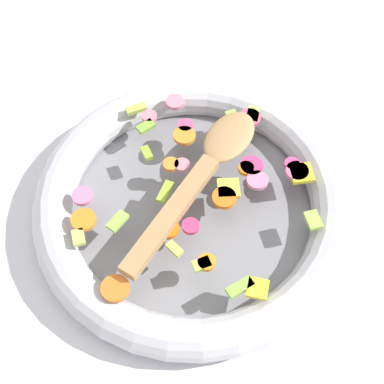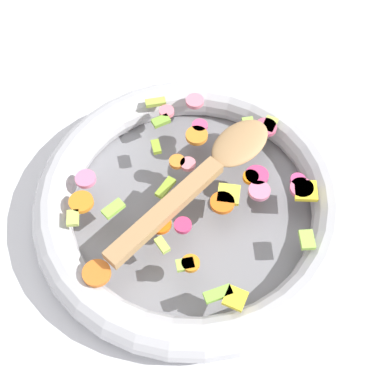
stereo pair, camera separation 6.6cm
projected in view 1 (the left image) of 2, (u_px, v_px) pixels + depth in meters
ground_plane at (192, 212)px, 0.70m from camera, size 4.00×4.00×0.00m
skillet at (192, 204)px, 0.68m from camera, size 0.40×0.40×0.05m
chopped_vegetables at (201, 184)px, 0.66m from camera, size 0.32×0.31×0.01m
wooden_spoon at (205, 169)px, 0.66m from camera, size 0.18×0.25×0.01m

